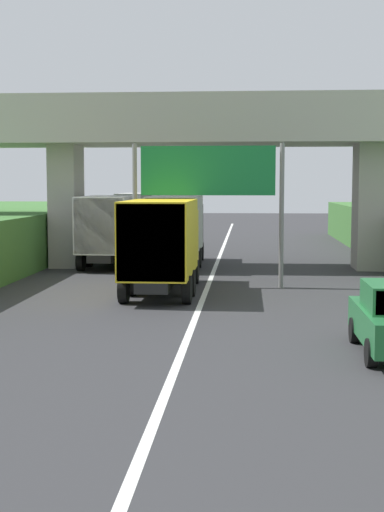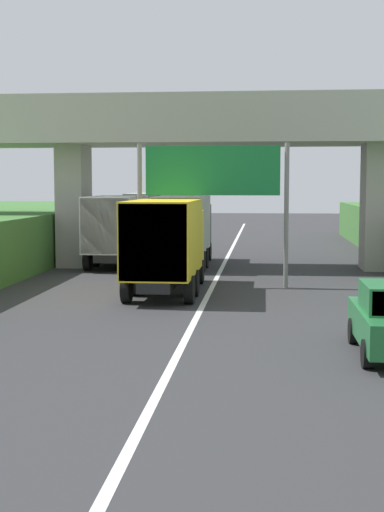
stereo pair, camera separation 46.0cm
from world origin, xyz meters
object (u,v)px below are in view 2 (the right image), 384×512
truck_white (120,226)px  truck_yellow (167,241)px  truck_black (184,227)px  truck_silver (151,217)px  overhead_highway_sign (212,181)px

truck_white → truck_yellow: bearing=-68.6°
truck_white → truck_black: bearing=0.7°
truck_silver → truck_white: (0.14, -10.85, 0.00)m
truck_black → truck_yellow: 9.10m
truck_black → truck_yellow: bearing=-87.8°
overhead_highway_sign → truck_yellow: bearing=-128.7°
truck_yellow → truck_white: 9.73m
truck_silver → truck_black: 11.31m
truck_black → truck_yellow: (0.35, -9.09, 0.00)m
truck_silver → truck_yellow: bearing=-79.5°
truck_silver → truck_black: same height
truck_silver → truck_white: same height
truck_black → truck_white: bearing=-179.3°
truck_white → overhead_highway_sign: bearing=-54.6°
overhead_highway_sign → truck_black: (-1.89, 7.18, -2.21)m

